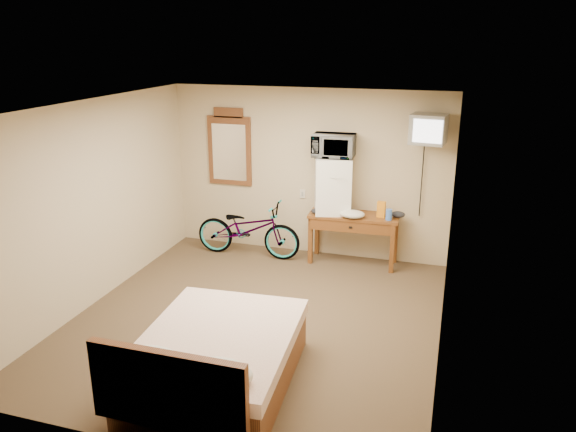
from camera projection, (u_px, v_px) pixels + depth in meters
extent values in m
plane|color=#4E3A27|center=(257.00, 319.00, 6.66)|extent=(4.60, 4.60, 0.00)
plane|color=silver|center=(253.00, 106.00, 5.89)|extent=(4.60, 4.60, 0.00)
cube|color=tan|center=(308.00, 173.00, 8.37)|extent=(4.20, 0.04, 2.50)
cube|color=tan|center=(148.00, 312.00, 4.18)|extent=(4.20, 0.04, 2.50)
cube|color=tan|center=(94.00, 203.00, 6.86)|extent=(0.04, 4.60, 2.50)
cube|color=tan|center=(449.00, 238.00, 5.69)|extent=(0.04, 4.60, 2.50)
cube|color=beige|center=(303.00, 194.00, 8.48)|extent=(0.08, 0.01, 0.13)
cube|color=brown|center=(354.00, 216.00, 8.08)|extent=(1.30, 0.54, 0.04)
cube|color=brown|center=(310.00, 240.00, 8.18)|extent=(0.06, 0.06, 0.71)
cube|color=brown|center=(392.00, 249.00, 7.85)|extent=(0.06, 0.06, 0.71)
cube|color=brown|center=(317.00, 232.00, 8.54)|extent=(0.06, 0.06, 0.71)
cube|color=brown|center=(395.00, 240.00, 8.21)|extent=(0.06, 0.06, 0.71)
cube|color=brown|center=(351.00, 227.00, 7.91)|extent=(1.17, 0.09, 0.16)
cube|color=black|center=(351.00, 227.00, 7.90)|extent=(0.05, 0.02, 0.03)
cube|color=white|center=(333.00, 185.00, 8.05)|extent=(0.62, 0.60, 0.82)
cube|color=gray|center=(329.00, 178.00, 7.78)|extent=(0.50, 0.01, 0.00)
cylinder|color=gray|center=(316.00, 192.00, 7.90)|extent=(0.02, 0.02, 0.29)
imported|color=white|center=(334.00, 146.00, 7.88)|extent=(0.60, 0.43, 0.32)
cube|color=orange|center=(381.00, 209.00, 7.91)|extent=(0.12, 0.08, 0.23)
cylinder|color=#4071DA|center=(389.00, 215.00, 7.81)|extent=(0.09, 0.09, 0.16)
ellipsoid|color=beige|center=(352.00, 214.00, 7.91)|extent=(0.35, 0.27, 0.11)
ellipsoid|color=black|center=(319.00, 211.00, 8.07)|extent=(0.23, 0.17, 0.09)
ellipsoid|color=black|center=(398.00, 214.00, 7.93)|extent=(0.19, 0.16, 0.09)
cube|color=black|center=(429.00, 133.00, 7.66)|extent=(0.14, 0.02, 0.14)
cylinder|color=black|center=(429.00, 133.00, 7.62)|extent=(0.05, 0.30, 0.05)
cube|color=gray|center=(429.00, 129.00, 7.39)|extent=(0.50, 0.43, 0.39)
cube|color=white|center=(428.00, 131.00, 7.22)|extent=(0.37, 0.06, 0.30)
cube|color=black|center=(429.00, 127.00, 7.57)|extent=(0.28, 0.05, 0.24)
cube|color=brown|center=(230.00, 151.00, 8.61)|extent=(0.70, 0.04, 1.06)
cube|color=brown|center=(228.00, 113.00, 8.43)|extent=(0.47, 0.04, 0.15)
cube|color=white|center=(229.00, 152.00, 8.60)|extent=(0.55, 0.01, 0.87)
imported|color=black|center=(248.00, 229.00, 8.45)|extent=(1.63, 0.58, 0.85)
cube|color=brown|center=(218.00, 364.00, 5.39)|extent=(1.47, 1.89, 0.40)
cube|color=beige|center=(217.00, 341.00, 5.32)|extent=(1.51, 1.93, 0.14)
cube|color=brown|center=(167.00, 391.00, 4.41)|extent=(1.35, 0.08, 0.70)
ellipsoid|color=silver|center=(152.00, 360.00, 4.77)|extent=(0.57, 0.35, 0.20)
ellipsoid|color=silver|center=(220.00, 373.00, 4.60)|extent=(0.57, 0.35, 0.20)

